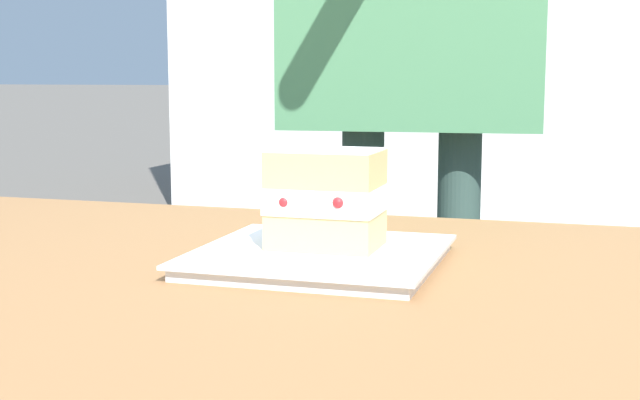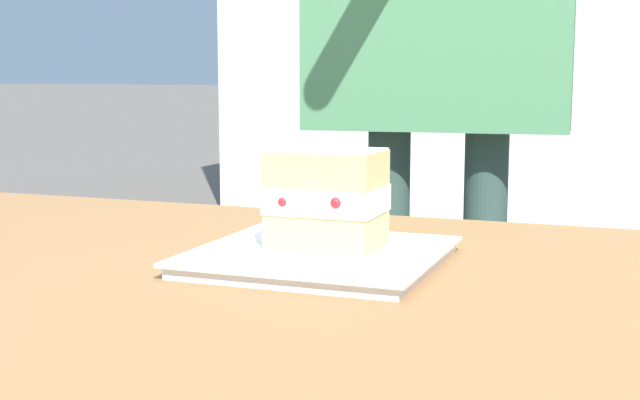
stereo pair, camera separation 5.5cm
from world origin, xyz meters
TOP-DOWN VIEW (x-y plane):
  - dessert_plate at (-0.08, 0.13)m, footprint 0.24×0.24m
  - cake_slice at (-0.08, 0.14)m, footprint 0.11×0.09m
  - dessert_fork at (-0.08, 0.29)m, footprint 0.14×0.12m

SIDE VIEW (x-z plane):
  - dessert_fork at x=-0.08m, z-range 0.75..0.76m
  - dessert_plate at x=-0.08m, z-range 0.75..0.77m
  - cake_slice at x=-0.08m, z-range 0.77..0.87m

